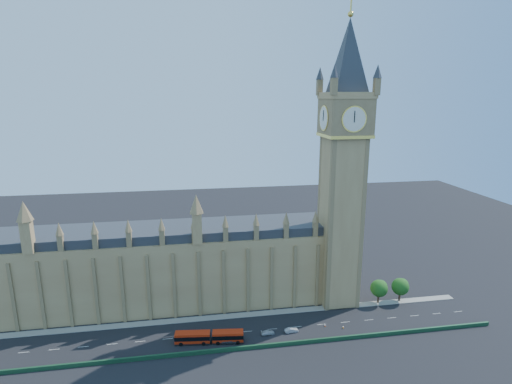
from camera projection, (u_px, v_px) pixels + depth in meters
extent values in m
plane|color=black|center=(234.00, 333.00, 122.57)|extent=(400.00, 400.00, 0.00)
cube|color=#9E7A4C|center=(154.00, 271.00, 136.83)|extent=(120.00, 20.00, 25.00)
cube|color=#2D3035|center=(152.00, 232.00, 133.57)|extent=(120.00, 18.00, 3.00)
cube|color=#9E7A4C|center=(340.00, 223.00, 135.27)|extent=(12.00, 12.00, 58.00)
cube|color=olive|center=(345.00, 118.00, 127.12)|extent=(14.00, 14.00, 12.00)
cylinder|color=silver|center=(354.00, 119.00, 120.26)|extent=(7.20, 0.30, 7.20)
cube|color=#9E7A4C|center=(346.00, 95.00, 125.49)|extent=(14.50, 14.50, 2.00)
pyramid|color=#2D3035|center=(350.00, 17.00, 120.14)|extent=(20.59, 20.59, 22.00)
sphere|color=#F2C64C|center=(351.00, 14.00, 119.96)|extent=(1.80, 1.80, 1.80)
cube|color=#1E4C2D|center=(238.00, 349.00, 113.80)|extent=(160.00, 0.60, 1.20)
cube|color=gray|center=(231.00, 316.00, 131.67)|extent=(160.00, 3.00, 0.16)
cylinder|color=#382619|center=(378.00, 297.00, 139.92)|extent=(0.70, 0.70, 4.00)
sphere|color=#204512|center=(379.00, 288.00, 139.10)|extent=(6.00, 6.00, 6.00)
sphere|color=#204512|center=(381.00, 286.00, 139.38)|extent=(4.38, 4.38, 4.38)
cylinder|color=#382619|center=(399.00, 296.00, 141.18)|extent=(0.70, 0.70, 4.00)
sphere|color=#204512|center=(400.00, 287.00, 140.37)|extent=(6.00, 6.00, 6.00)
sphere|color=#204512|center=(402.00, 285.00, 140.64)|extent=(4.38, 4.38, 4.38)
cube|color=red|center=(193.00, 338.00, 117.07)|extent=(10.49, 3.96, 3.41)
cube|color=red|center=(228.00, 337.00, 117.59)|extent=(9.36, 3.83, 3.41)
cube|color=black|center=(193.00, 336.00, 116.97)|extent=(10.54, 4.02, 1.30)
cube|color=black|center=(228.00, 335.00, 117.49)|extent=(9.41, 3.89, 1.30)
cylinder|color=black|center=(209.00, 338.00, 117.35)|extent=(1.18, 2.81, 2.73)
cylinder|color=black|center=(181.00, 344.00, 115.78)|extent=(1.17, 0.47, 1.14)
cylinder|color=black|center=(182.00, 339.00, 118.55)|extent=(1.17, 0.47, 1.14)
cylinder|color=black|center=(204.00, 344.00, 116.12)|extent=(1.17, 0.47, 1.14)
cylinder|color=black|center=(204.00, 338.00, 118.88)|extent=(1.17, 0.47, 1.14)
cylinder|color=black|center=(218.00, 343.00, 116.33)|extent=(1.17, 0.47, 1.14)
cylinder|color=black|center=(218.00, 338.00, 119.09)|extent=(1.17, 0.47, 1.14)
cylinder|color=black|center=(238.00, 343.00, 116.62)|extent=(1.17, 0.47, 1.14)
cylinder|color=black|center=(238.00, 337.00, 119.38)|extent=(1.17, 0.47, 1.14)
imported|color=#393B40|center=(229.00, 341.00, 117.14)|extent=(4.90, 2.49, 1.60)
imported|color=#A3A5AB|center=(291.00, 330.00, 122.67)|extent=(4.28, 1.81, 1.38)
imported|color=silver|center=(268.00, 333.00, 121.54)|extent=(4.27, 1.98, 1.21)
cube|color=black|center=(287.00, 330.00, 123.63)|extent=(0.47, 0.47, 0.04)
cone|color=red|center=(287.00, 330.00, 123.56)|extent=(0.51, 0.51, 0.70)
cylinder|color=white|center=(287.00, 329.00, 123.53)|extent=(0.34, 0.34, 0.12)
cube|color=black|center=(291.00, 332.00, 122.76)|extent=(0.50, 0.50, 0.04)
cone|color=#F8490D|center=(291.00, 331.00, 122.69)|extent=(0.55, 0.55, 0.69)
cylinder|color=white|center=(291.00, 331.00, 122.66)|extent=(0.33, 0.33, 0.12)
cube|color=black|center=(325.00, 326.00, 125.93)|extent=(0.47, 0.47, 0.04)
cone|color=#EA4B0C|center=(325.00, 325.00, 125.85)|extent=(0.52, 0.52, 0.69)
cylinder|color=white|center=(325.00, 325.00, 125.83)|extent=(0.33, 0.33, 0.12)
cube|color=black|center=(343.00, 328.00, 124.94)|extent=(0.53, 0.53, 0.04)
cone|color=orange|center=(343.00, 327.00, 124.86)|extent=(0.58, 0.58, 0.78)
cylinder|color=white|center=(343.00, 327.00, 124.83)|extent=(0.38, 0.38, 0.13)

